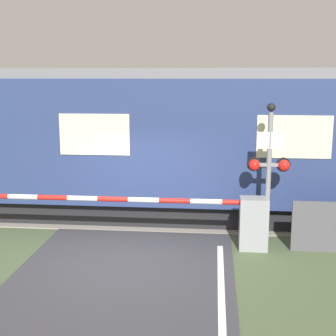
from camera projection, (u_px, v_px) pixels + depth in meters
The scene contains 5 objects.
ground_plane at pixel (130, 261), 9.42m from camera, with size 80.00×80.00×0.00m, color #475638.
track_bed at pixel (152, 212), 12.75m from camera, with size 36.00×3.20×0.13m.
train at pixel (284, 143), 12.04m from camera, with size 16.62×3.11×3.86m.
crossing_barrier at pixel (225, 218), 10.05m from camera, with size 6.51×0.44×1.14m.
signal_post at pixel (269, 166), 9.93m from camera, with size 0.92×0.26×3.12m.
Camera 1 is at (1.66, -8.76, 3.66)m, focal length 50.00 mm.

